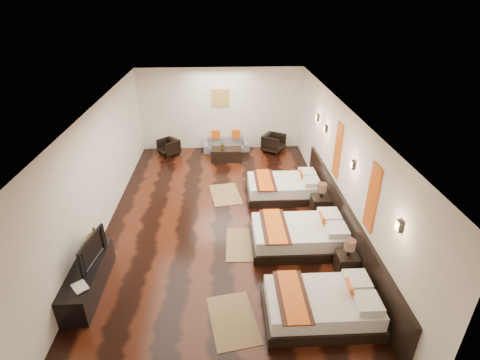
{
  "coord_description": "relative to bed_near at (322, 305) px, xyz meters",
  "views": [
    {
      "loc": [
        0.07,
        -7.52,
        5.05
      ],
      "look_at": [
        0.43,
        0.07,
        1.1
      ],
      "focal_mm": 27.6,
      "sensor_mm": 36.0,
      "label": 1
    }
  ],
  "objects": [
    {
      "name": "floor",
      "position": [
        -1.69,
        3.01,
        -0.25
      ],
      "size": [
        5.5,
        9.5,
        0.01
      ],
      "primitive_type": "cube",
      "color": "black",
      "rests_on": "ground"
    },
    {
      "name": "ceiling",
      "position": [
        -1.69,
        3.01,
        2.55
      ],
      "size": [
        5.5,
        9.5,
        0.01
      ],
      "primitive_type": "cube",
      "color": "white",
      "rests_on": "floor"
    },
    {
      "name": "back_wall",
      "position": [
        -1.69,
        7.76,
        1.15
      ],
      "size": [
        5.5,
        0.01,
        2.8
      ],
      "primitive_type": "cube",
      "color": "silver",
      "rests_on": "floor"
    },
    {
      "name": "left_wall",
      "position": [
        -4.44,
        3.01,
        1.15
      ],
      "size": [
        0.01,
        9.5,
        2.8
      ],
      "primitive_type": "cube",
      "color": "silver",
      "rests_on": "floor"
    },
    {
      "name": "right_wall",
      "position": [
        1.06,
        3.01,
        1.15
      ],
      "size": [
        0.01,
        9.5,
        2.8
      ],
      "primitive_type": "cube",
      "color": "silver",
      "rests_on": "floor"
    },
    {
      "name": "headboard_panel",
      "position": [
        1.02,
        2.21,
        0.2
      ],
      "size": [
        0.08,
        6.6,
        0.9
      ],
      "primitive_type": "cube",
      "color": "black",
      "rests_on": "floor"
    },
    {
      "name": "bed_near",
      "position": [
        0.0,
        0.0,
        0.0
      ],
      "size": [
        1.94,
        1.22,
        0.74
      ],
      "color": "black",
      "rests_on": "floor"
    },
    {
      "name": "bed_mid",
      "position": [
        0.0,
        2.0,
        0.02
      ],
      "size": [
        2.08,
        1.31,
        0.79
      ],
      "color": "black",
      "rests_on": "floor"
    },
    {
      "name": "bed_far",
      "position": [
        0.0,
        4.19,
        0.0
      ],
      "size": [
        1.98,
        1.24,
        0.76
      ],
      "color": "black",
      "rests_on": "floor"
    },
    {
      "name": "nightstand_a",
      "position": [
        0.75,
        1.06,
        0.03
      ],
      "size": [
        0.4,
        0.4,
        0.8
      ],
      "color": "black",
      "rests_on": "floor"
    },
    {
      "name": "nightstand_b",
      "position": [
        0.75,
        3.25,
        0.05
      ],
      "size": [
        0.44,
        0.44,
        0.86
      ],
      "color": "black",
      "rests_on": "floor"
    },
    {
      "name": "jute_mat_near",
      "position": [
        -1.53,
        -0.01,
        -0.25
      ],
      "size": [
        0.95,
        1.31,
        0.01
      ],
      "primitive_type": "cube",
      "rotation": [
        0.0,
        0.0,
        0.18
      ],
      "color": "olive",
      "rests_on": "floor"
    },
    {
      "name": "jute_mat_mid",
      "position": [
        -1.24,
        2.08,
        -0.25
      ],
      "size": [
        0.78,
        1.22,
        0.01
      ],
      "primitive_type": "cube",
      "rotation": [
        0.0,
        0.0,
        -0.03
      ],
      "color": "olive",
      "rests_on": "floor"
    },
    {
      "name": "jute_mat_far",
      "position": [
        -1.6,
        4.35,
        -0.25
      ],
      "size": [
        0.92,
        1.3,
        0.01
      ],
      "primitive_type": "cube",
      "rotation": [
        0.0,
        0.0,
        0.15
      ],
      "color": "olive",
      "rests_on": "floor"
    },
    {
      "name": "tv_console",
      "position": [
        -4.19,
        0.84,
        0.02
      ],
      "size": [
        0.5,
        1.8,
        0.55
      ],
      "primitive_type": "cube",
      "color": "black",
      "rests_on": "floor"
    },
    {
      "name": "tv",
      "position": [
        -4.14,
        0.99,
        0.57
      ],
      "size": [
        0.27,
        0.95,
        0.54
      ],
      "primitive_type": "imported",
      "rotation": [
        0.0,
        0.0,
        1.41
      ],
      "color": "black",
      "rests_on": "tv_console"
    },
    {
      "name": "book",
      "position": [
        -4.19,
        0.24,
        0.31
      ],
      "size": [
        0.36,
        0.37,
        0.03
      ],
      "primitive_type": "imported",
      "rotation": [
        0.0,
        0.0,
        0.68
      ],
      "color": "black",
      "rests_on": "tv_console"
    },
    {
      "name": "figurine",
      "position": [
        -4.19,
        1.55,
        0.48
      ],
      "size": [
        0.39,
        0.39,
        0.36
      ],
      "primitive_type": "imported",
      "rotation": [
        0.0,
        0.0,
        -0.13
      ],
      "color": "brown",
      "rests_on": "tv_console"
    },
    {
      "name": "sofa",
      "position": [
        -1.54,
        7.46,
        -0.02
      ],
      "size": [
        1.62,
        0.73,
        0.46
      ],
      "primitive_type": "imported",
      "rotation": [
        0.0,
        0.0,
        0.07
      ],
      "color": "slate",
      "rests_on": "floor"
    },
    {
      "name": "armchair_left",
      "position": [
        -3.49,
        7.21,
        0.02
      ],
      "size": [
        0.84,
        0.84,
        0.55
      ],
      "primitive_type": "imported",
      "rotation": [
        0.0,
        0.0,
        -0.83
      ],
      "color": "black",
      "rests_on": "floor"
    },
    {
      "name": "armchair_right",
      "position": [
        0.11,
        7.32,
        0.06
      ],
      "size": [
        0.93,
        0.92,
        0.62
      ],
      "primitive_type": "imported",
      "rotation": [
        0.0,
        0.0,
        1.01
      ],
      "color": "black",
      "rests_on": "floor"
    },
    {
      "name": "coffee_table",
      "position": [
        -1.54,
        6.65,
        -0.05
      ],
      "size": [
        1.01,
        0.52,
        0.4
      ],
      "primitive_type": "cube",
      "rotation": [
        0.0,
        0.0,
        -0.02
      ],
      "color": "black",
      "rests_on": "floor"
    },
    {
      "name": "table_plant",
      "position": [
        -1.65,
        6.68,
        0.27
      ],
      "size": [
        0.28,
        0.26,
        0.25
      ],
      "primitive_type": "imported",
      "rotation": [
        0.0,
        0.0,
        0.33
      ],
      "color": "#20551C",
      "rests_on": "coffee_table"
    },
    {
      "name": "orange_panel_a",
      "position": [
        1.04,
        1.11,
        1.45
      ],
      "size": [
        0.04,
        0.4,
        1.3
      ],
      "primitive_type": "cube",
      "color": "#D86014",
      "rests_on": "right_wall"
    },
    {
      "name": "orange_panel_b",
      "position": [
        1.04,
        3.31,
        1.45
      ],
      "size": [
        0.04,
        0.4,
        1.3
      ],
      "primitive_type": "cube",
      "color": "#D86014",
      "rests_on": "right_wall"
    },
    {
      "name": "sconce_near",
      "position": [
        1.01,
        0.01,
        1.6
      ],
      "size": [
        0.07,
        0.12,
        0.18
      ],
      "color": "black",
      "rests_on": "right_wall"
    },
    {
      "name": "sconce_mid",
      "position": [
        1.01,
        2.21,
        1.6
      ],
      "size": [
        0.07,
        0.12,
        0.18
      ],
      "color": "black",
      "rests_on": "right_wall"
    },
    {
      "name": "sconce_far",
      "position": [
        1.01,
        4.41,
        1.6
      ],
      "size": [
        0.07,
        0.12,
        0.18
      ],
      "color": "black",
      "rests_on": "right_wall"
    },
    {
      "name": "sconce_lounge",
      "position": [
        1.01,
        5.31,
        1.6
      ],
      "size": [
        0.07,
        0.12,
        0.18
      ],
      "color": "black",
      "rests_on": "right_wall"
    },
    {
      "name": "gold_artwork",
      "position": [
        -1.69,
        7.74,
        1.55
      ],
      "size": [
        0.6,
        0.04,
        0.6
      ],
      "primitive_type": "cube",
      "color": "#AD873F",
      "rests_on": "back_wall"
    }
  ]
}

